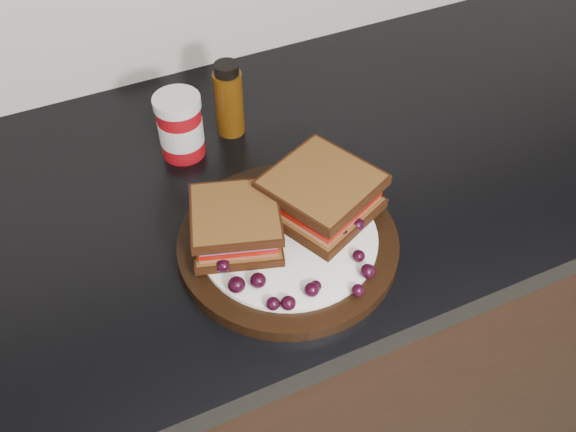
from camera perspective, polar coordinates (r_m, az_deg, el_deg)
name	(u,v)px	position (r m, az deg, el deg)	size (l,w,h in m)	color
base_cabinets	(287,346)	(1.29, -0.09, -11.47)	(3.96, 0.58, 0.86)	black
countertop	(287,181)	(0.94, -0.12, 3.13)	(3.98, 0.60, 0.04)	black
plate	(288,243)	(0.81, 0.00, -2.45)	(0.28, 0.28, 0.02)	black
sandwich_left	(236,225)	(0.79, -4.63, -0.76)	(0.11, 0.11, 0.05)	brown
sandwich_right	(321,195)	(0.81, 2.98, 1.89)	(0.12, 0.12, 0.06)	brown
grape_0	(237,285)	(0.75, -4.59, -6.11)	(0.02, 0.02, 0.02)	black
grape_1	(258,280)	(0.75, -2.68, -5.74)	(0.02, 0.02, 0.02)	black
grape_2	(273,304)	(0.73, -1.33, -7.79)	(0.02, 0.02, 0.02)	black
grape_3	(288,303)	(0.73, 0.02, -7.74)	(0.02, 0.02, 0.02)	black
grape_4	(312,290)	(0.74, 2.13, -6.57)	(0.02, 0.02, 0.02)	black
grape_5	(316,286)	(0.75, 2.47, -6.24)	(0.01, 0.01, 0.01)	black
grape_6	(358,290)	(0.75, 6.24, -6.59)	(0.02, 0.02, 0.01)	black
grape_7	(368,271)	(0.76, 7.12, -4.90)	(0.02, 0.02, 0.02)	black
grape_8	(359,256)	(0.78, 6.30, -3.56)	(0.02, 0.02, 0.01)	black
grape_9	(343,235)	(0.80, 4.92, -1.71)	(0.02, 0.02, 0.02)	black
grape_10	(357,225)	(0.81, 6.17, -0.79)	(0.02, 0.02, 0.02)	black
grape_11	(348,213)	(0.82, 5.34, 0.29)	(0.02, 0.02, 0.02)	black
grape_12	(347,209)	(0.83, 5.28, 0.64)	(0.02, 0.02, 0.02)	black
grape_13	(331,191)	(0.85, 3.86, 2.24)	(0.02, 0.02, 0.02)	black
grape_14	(233,211)	(0.82, -4.89, 0.45)	(0.02, 0.02, 0.02)	black
grape_15	(240,221)	(0.81, -4.29, -0.47)	(0.02, 0.02, 0.02)	black
grape_16	(228,233)	(0.80, -5.32, -1.50)	(0.02, 0.02, 0.02)	black
grape_17	(236,249)	(0.78, -4.61, -2.97)	(0.02, 0.02, 0.02)	black
grape_18	(223,266)	(0.77, -5.79, -4.40)	(0.02, 0.02, 0.02)	black
grape_19	(229,215)	(0.82, -5.31, 0.11)	(0.02, 0.02, 0.02)	black
grape_20	(252,240)	(0.79, -3.18, -2.16)	(0.02, 0.02, 0.01)	black
grape_21	(233,244)	(0.79, -4.91, -2.46)	(0.02, 0.02, 0.02)	black
condiment_jar	(180,126)	(0.93, -9.55, 7.88)	(0.07, 0.07, 0.10)	maroon
oil_bottle	(229,99)	(0.96, -5.28, 10.34)	(0.04, 0.04, 0.12)	#4B2907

